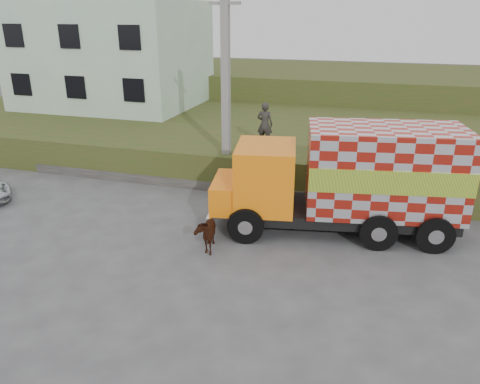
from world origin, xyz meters
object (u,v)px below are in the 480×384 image
(utility_pole, at_px, (226,90))
(cargo_truck, at_px, (349,179))
(cow, at_px, (206,232))
(pedestrian, at_px, (265,124))

(utility_pole, height_order, cargo_truck, utility_pole)
(cargo_truck, distance_m, cow, 4.95)
(cargo_truck, bearing_deg, cow, -157.77)
(cargo_truck, bearing_deg, utility_pole, 141.46)
(utility_pole, relative_size, pedestrian, 4.26)
(cow, distance_m, pedestrian, 7.14)
(utility_pole, bearing_deg, cow, -78.58)
(cargo_truck, relative_size, cow, 6.23)
(cargo_truck, xyz_separation_m, cow, (-4.03, -2.57, -1.28))
(cow, height_order, pedestrian, pedestrian)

